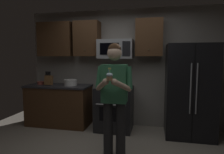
% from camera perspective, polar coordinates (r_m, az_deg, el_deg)
% --- Properties ---
extents(wall_back, '(4.40, 0.10, 2.60)m').
position_cam_1_polar(wall_back, '(4.47, 3.59, 2.59)').
color(wall_back, gray).
rests_on(wall_back, ground).
extents(oven_range, '(0.76, 0.70, 0.93)m').
position_cam_1_polar(oven_range, '(4.25, 0.70, -9.05)').
color(oven_range, black).
rests_on(oven_range, ground).
extents(microwave, '(0.74, 0.41, 0.40)m').
position_cam_1_polar(microwave, '(4.22, 1.04, 8.11)').
color(microwave, '#9EA0A5').
extents(refrigerator, '(0.90, 0.75, 1.80)m').
position_cam_1_polar(refrigerator, '(4.09, 21.68, -3.75)').
color(refrigerator, black).
rests_on(refrigerator, ground).
extents(cabinet_row_upper, '(2.78, 0.36, 0.76)m').
position_cam_1_polar(cabinet_row_upper, '(4.43, -6.27, 10.95)').
color(cabinet_row_upper, '#4C301C').
extents(counter_left, '(1.44, 0.66, 0.92)m').
position_cam_1_polar(counter_left, '(4.69, -15.17, -7.82)').
color(counter_left, '#4C301C').
rests_on(counter_left, ground).
extents(knife_block, '(0.16, 0.15, 0.32)m').
position_cam_1_polar(knife_block, '(4.65, -17.98, -0.82)').
color(knife_block, brown).
rests_on(knife_block, counter_left).
extents(bowl_large_white, '(0.29, 0.29, 0.13)m').
position_cam_1_polar(bowl_large_white, '(4.45, -12.00, -1.54)').
color(bowl_large_white, white).
rests_on(bowl_large_white, counter_left).
extents(bowl_small_colored, '(0.15, 0.15, 0.07)m').
position_cam_1_polar(bowl_small_colored, '(4.83, -20.07, -1.61)').
color(bowl_small_colored, '#B24C3F').
rests_on(bowl_small_colored, counter_left).
extents(person, '(0.60, 0.48, 1.76)m').
position_cam_1_polar(person, '(3.00, 0.68, -4.89)').
color(person, '#262628').
rests_on(person, ground).
extents(cupcake, '(0.09, 0.09, 0.17)m').
position_cam_1_polar(cupcake, '(2.64, -0.73, 0.17)').
color(cupcake, '#A87F56').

